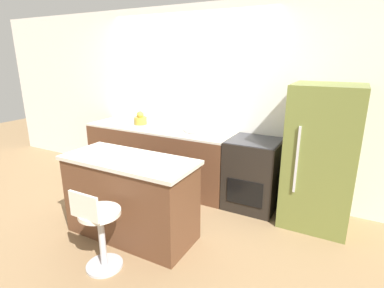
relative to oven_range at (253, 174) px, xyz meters
The scene contains 9 objects.
ground_plane 1.26m from the oven_range, 163.73° to the right, with size 14.00×14.00×0.00m, color #8E704C.
wall_back 1.46m from the oven_range, 163.13° to the left, with size 8.00×0.06×2.60m.
back_counter 1.48m from the oven_range, behind, with size 2.29×0.62×0.90m.
kitchen_island 1.60m from the oven_range, 126.81° to the right, with size 1.45×0.63×0.90m.
oven_range is the anchor object (origin of this frame).
refrigerator 0.86m from the oven_range, ahead, with size 0.73×0.72×1.63m.
stool_chair 2.04m from the oven_range, 114.40° to the right, with size 0.38×0.38×0.82m.
kettle 1.90m from the oven_range, behind, with size 0.20×0.20×0.20m.
mixing_bowl 1.03m from the oven_range, behind, with size 0.27×0.27×0.07m.
Camera 1 is at (2.15, -3.22, 1.92)m, focal length 28.00 mm.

